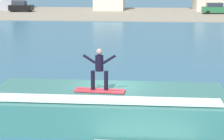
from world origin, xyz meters
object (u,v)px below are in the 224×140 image
Objects in this scene: car_near_shore at (21,7)px; car_far_shore at (216,8)px; wave_crest at (108,107)px; surfer at (99,67)px; surfboard at (100,91)px.

car_near_shore is 0.87× the size of car_far_shore.
surfer reaches higher than wave_crest.
surfer is at bearing 121.99° from surfboard.
wave_crest is at bearing 51.13° from surfboard.
wave_crest is at bearing 45.91° from surfer.
surfer is (-0.02, 0.03, 0.95)m from surfboard.
surfer is 0.41× the size of car_near_shore.
wave_crest is 4.75× the size of surfboard.
wave_crest is 2.10× the size of car_far_shore.
car_far_shore is (32.49, -1.26, 0.00)m from car_near_shore.
wave_crest is 1.77m from surfer.
wave_crest is 0.88m from surfboard.
surfboard is 51.96m from car_far_shore.
surfer is at bearing -69.19° from car_near_shore.
surfboard is 0.44× the size of car_far_shore.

